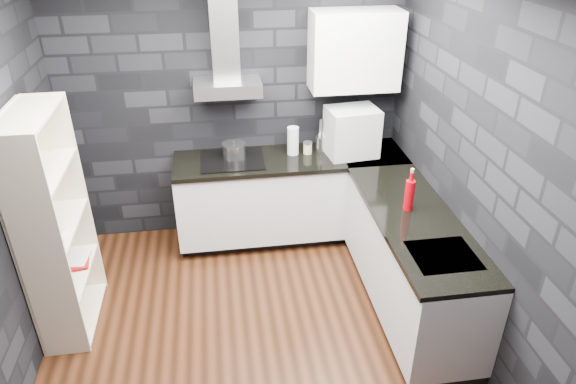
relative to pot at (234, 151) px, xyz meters
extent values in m
plane|color=#3A1D0F|center=(0.03, -1.34, -0.97)|extent=(3.20, 3.20, 0.00)
cube|color=black|center=(0.03, 0.28, 0.38)|extent=(3.20, 0.05, 2.70)
cube|color=black|center=(0.03, -2.97, 0.38)|extent=(3.20, 0.05, 2.70)
cube|color=black|center=(1.65, -1.34, 0.38)|extent=(0.05, 3.20, 2.70)
cube|color=black|center=(0.53, 0.00, -0.92)|extent=(2.18, 0.50, 0.10)
cube|color=black|center=(1.37, -1.24, -0.92)|extent=(0.50, 1.78, 0.10)
cube|color=silver|center=(0.53, -0.04, -0.49)|extent=(2.20, 0.60, 0.76)
cube|color=silver|center=(1.33, -1.24, -0.49)|extent=(0.60, 1.80, 0.76)
cube|color=black|center=(0.53, -0.05, -0.09)|extent=(2.20, 0.62, 0.04)
cube|color=black|center=(1.32, -1.24, -0.09)|extent=(0.62, 1.80, 0.04)
cube|color=black|center=(1.33, -0.04, -0.09)|extent=(0.62, 0.62, 0.04)
cube|color=#B5B6BB|center=(-0.02, 0.09, 0.59)|extent=(0.60, 0.34, 0.12)
cube|color=#B5B6BB|center=(-0.02, 0.16, 1.10)|extent=(0.24, 0.20, 0.90)
cube|color=white|center=(1.13, 0.08, 0.88)|extent=(0.80, 0.35, 0.70)
cube|color=black|center=(-0.02, -0.04, -0.07)|extent=(0.58, 0.50, 0.01)
cube|color=#B5B6BB|center=(1.33, -1.74, -0.08)|extent=(0.44, 0.40, 0.01)
cylinder|color=silver|center=(0.00, 0.00, 0.00)|extent=(0.25, 0.25, 0.13)
cylinder|color=silver|center=(0.56, 0.02, 0.06)|extent=(0.14, 0.14, 0.27)
cylinder|color=tan|center=(0.70, 0.01, -0.02)|extent=(0.10, 0.10, 0.10)
cylinder|color=silver|center=(0.84, 0.06, 0.00)|extent=(0.14, 0.14, 0.14)
cube|color=silver|center=(1.11, -0.06, 0.15)|extent=(0.50, 0.41, 0.46)
cylinder|color=#970009|center=(1.29, -1.13, 0.05)|extent=(0.08, 0.08, 0.25)
cube|color=beige|center=(-1.39, -0.98, -0.07)|extent=(0.55, 0.86, 1.80)
imported|color=white|center=(-1.39, -1.08, -0.04)|extent=(0.26, 0.26, 0.05)
imported|color=#9C0909|center=(-1.40, -0.88, -0.40)|extent=(0.16, 0.04, 0.22)
imported|color=#B2B2B2|center=(-1.42, -0.82, -0.38)|extent=(0.17, 0.04, 0.23)
camera|label=1|loc=(-0.14, -4.40, 2.02)|focal=32.00mm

